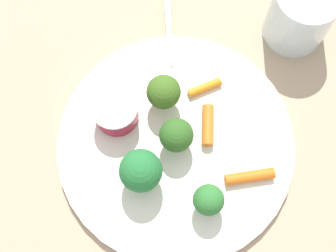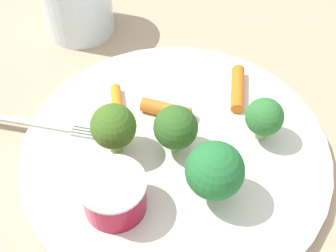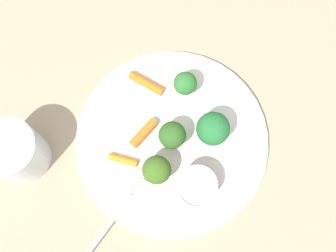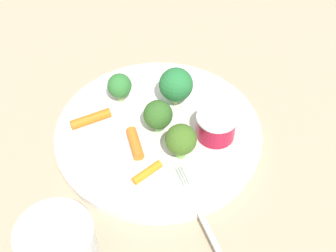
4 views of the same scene
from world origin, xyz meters
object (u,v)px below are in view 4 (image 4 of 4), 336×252
at_px(fork, 202,218).
at_px(carrot_stick_0, 147,172).
at_px(broccoli_floret_3, 120,86).
at_px(sauce_cup, 216,126).
at_px(broccoli_floret_1, 176,85).
at_px(broccoli_floret_2, 181,140).
at_px(broccoli_floret_0, 161,114).
at_px(drinking_glass, 60,252).
at_px(carrot_stick_2, 91,119).
at_px(plate, 158,133).
at_px(carrot_stick_1, 135,143).

bearing_deg(fork, carrot_stick_0, 132.30).
bearing_deg(broccoli_floret_3, sauce_cup, -31.25).
bearing_deg(sauce_cup, fork, -104.68).
relative_size(sauce_cup, broccoli_floret_1, 0.91).
height_order(broccoli_floret_1, carrot_stick_0, broccoli_floret_1).
distance_m(broccoli_floret_2, fork, 0.10).
distance_m(sauce_cup, broccoli_floret_3, 0.15).
xyz_separation_m(broccoli_floret_1, fork, (0.01, -0.19, -0.03)).
distance_m(broccoli_floret_0, drinking_glass, 0.22).
height_order(carrot_stick_2, fork, carrot_stick_2).
xyz_separation_m(plate, broccoli_floret_1, (0.03, 0.05, 0.04)).
relative_size(broccoli_floret_1, broccoli_floret_3, 1.32).
height_order(sauce_cup, fork, sauce_cup).
xyz_separation_m(broccoli_floret_3, carrot_stick_1, (0.02, -0.09, -0.02)).
relative_size(broccoli_floret_1, fork, 0.38).
height_order(broccoli_floret_2, carrot_stick_2, broccoli_floret_2).
height_order(plate, broccoli_floret_0, broccoli_floret_0).
distance_m(carrot_stick_0, fork, 0.09).
relative_size(carrot_stick_2, fork, 0.36).
bearing_deg(carrot_stick_0, broccoli_floret_3, 103.30).
bearing_deg(fork, broccoli_floret_3, 114.61).
xyz_separation_m(broccoli_floret_2, broccoli_floret_3, (-0.08, 0.11, -0.00)).
xyz_separation_m(broccoli_floret_2, carrot_stick_1, (-0.06, 0.02, -0.02)).
bearing_deg(broccoli_floret_0, sauce_cup, -13.07).
height_order(sauce_cup, carrot_stick_0, sauce_cup).
distance_m(fork, drinking_glass, 0.16).
xyz_separation_m(broccoli_floret_1, drinking_glass, (-0.14, -0.24, -0.01)).
distance_m(plate, broccoli_floret_1, 0.07).
bearing_deg(broccoli_floret_1, fork, -85.55).
relative_size(broccoli_floret_0, broccoli_floret_1, 0.83).
bearing_deg(broccoli_floret_3, carrot_stick_2, -135.21).
distance_m(sauce_cup, carrot_stick_2, 0.17).
relative_size(broccoli_floret_2, drinking_glass, 0.63).
distance_m(sauce_cup, fork, 0.13).
distance_m(carrot_stick_2, fork, 0.21).
bearing_deg(carrot_stick_2, broccoli_floret_0, -11.33).
bearing_deg(drinking_glass, broccoli_floret_2, 45.49).
height_order(plate, fork, fork).
bearing_deg(broccoli_floret_1, sauce_cup, -53.30).
height_order(broccoli_floret_0, carrot_stick_2, broccoli_floret_0).
bearing_deg(broccoli_floret_1, carrot_stick_1, -127.73).
bearing_deg(fork, carrot_stick_1, 123.29).
bearing_deg(carrot_stick_1, broccoli_floret_2, -18.09).
height_order(broccoli_floret_1, broccoli_floret_2, broccoli_floret_1).
bearing_deg(broccoli_floret_3, carrot_stick_1, -78.37).
bearing_deg(broccoli_floret_1, carrot_stick_2, -166.51).
bearing_deg(broccoli_floret_0, carrot_stick_0, -106.05).
bearing_deg(carrot_stick_0, fork, -47.70).
bearing_deg(drinking_glass, carrot_stick_1, 63.37).
bearing_deg(fork, carrot_stick_2, 129.57).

